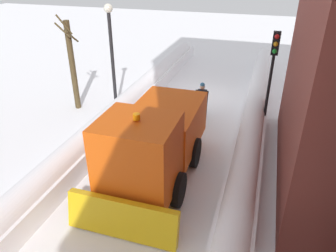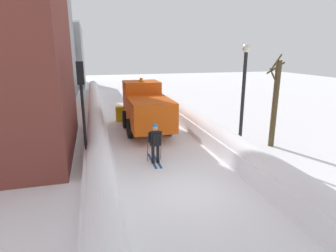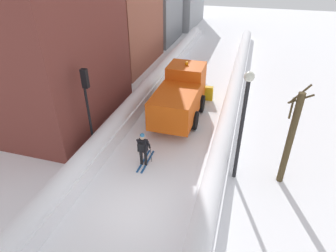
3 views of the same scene
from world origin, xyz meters
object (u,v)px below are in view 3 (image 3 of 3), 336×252
plow_truck (181,95)px  traffic_light_pole (87,96)px  street_lamp (243,115)px  bare_tree_near (290,139)px  skier (143,148)px

plow_truck → traffic_light_pole: size_ratio=1.37×
street_lamp → bare_tree_near: size_ratio=1.10×
skier → street_lamp: 4.84m
traffic_light_pole → street_lamp: (7.17, -0.16, 0.16)m
traffic_light_pole → plow_truck: bearing=52.9°
street_lamp → skier: bearing=-175.2°
plow_truck → street_lamp: 6.26m
street_lamp → bare_tree_near: bearing=9.5°
plow_truck → bare_tree_near: 7.26m
street_lamp → traffic_light_pole: bearing=178.7°
skier → traffic_light_pole: traffic_light_pole is taller
plow_truck → bare_tree_near: size_ratio=1.29×
street_lamp → bare_tree_near: (2.01, 0.34, -0.97)m
traffic_light_pole → bare_tree_near: size_ratio=0.95×
plow_truck → street_lamp: (3.74, -4.70, 1.76)m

